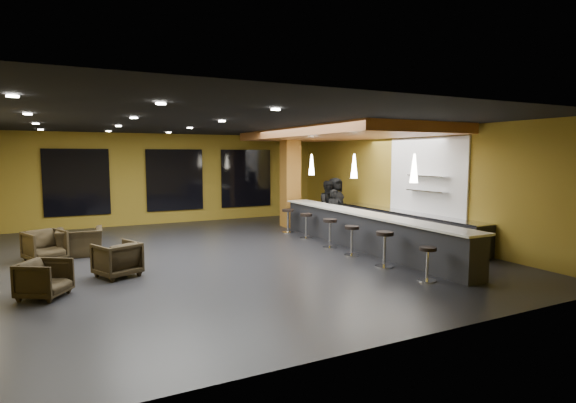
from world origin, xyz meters
name	(u,v)px	position (x,y,z in m)	size (l,w,h in m)	color
floor	(230,256)	(0.00, 0.00, -0.05)	(12.00, 13.00, 0.10)	black
ceiling	(228,121)	(0.00, 0.00, 3.55)	(12.00, 13.00, 0.10)	black
wall_back	(174,179)	(0.00, 6.55, 1.75)	(12.00, 0.10, 3.50)	olive
wall_front	(389,223)	(0.00, -6.55, 1.75)	(12.00, 0.10, 3.50)	olive
wall_right	(406,183)	(6.05, 0.00, 1.75)	(0.10, 13.00, 3.50)	olive
wood_soffit	(337,134)	(4.00, 1.00, 3.36)	(3.60, 8.00, 0.28)	#A35E2F
window_left	(77,182)	(-3.50, 6.44, 1.70)	(2.20, 0.06, 2.40)	black
window_center	(175,180)	(0.00, 6.44, 1.70)	(2.20, 0.06, 2.40)	black
window_right	(246,178)	(3.00, 6.44, 1.70)	(2.20, 0.06, 2.40)	black
tile_backsplash	(426,177)	(5.96, -1.00, 2.00)	(0.06, 3.20, 2.40)	white
bar_counter	(363,232)	(3.65, -1.00, 0.50)	(0.60, 8.00, 1.00)	black
bar_top	(364,213)	(3.65, -1.00, 1.02)	(0.78, 8.10, 0.05)	silver
prep_counter	(406,227)	(5.65, -0.50, 0.43)	(0.70, 6.00, 0.86)	black
prep_top	(406,212)	(5.65, -0.50, 0.89)	(0.72, 6.00, 0.03)	silver
wall_shelf_lower	(427,191)	(5.82, -1.20, 1.60)	(0.30, 1.50, 0.03)	silver
wall_shelf_upper	(428,176)	(5.82, -1.20, 2.05)	(0.30, 1.50, 0.03)	silver
column	(290,180)	(3.65, 3.60, 1.75)	(0.60, 0.60, 3.50)	#8F5C20
pendant_0	(414,168)	(3.65, -3.00, 2.35)	(0.20, 0.20, 0.70)	white
pendant_1	(354,166)	(3.65, -0.50, 2.35)	(0.20, 0.20, 0.70)	white
pendant_2	(312,165)	(3.65, 2.00, 2.35)	(0.20, 0.20, 0.70)	white
staff_a	(334,212)	(4.15, 1.32, 0.76)	(0.56, 0.37, 1.53)	black
staff_b	(329,205)	(4.49, 2.22, 0.88)	(0.86, 0.67, 1.77)	black
staff_c	(335,203)	(4.87, 2.40, 0.93)	(0.91, 0.59, 1.86)	black
armchair_a	(44,279)	(-4.33, -1.95, 0.35)	(0.76, 0.78, 0.71)	black
armchair_b	(117,259)	(-2.95, -0.98, 0.38)	(0.82, 0.85, 0.77)	black
armchair_c	(45,246)	(-4.42, 1.37, 0.39)	(0.84, 0.86, 0.79)	black
armchair_d	(80,242)	(-3.61, 1.68, 0.36)	(1.12, 0.98, 0.73)	black
bar_stool_0	(428,259)	(2.88, -4.33, 0.47)	(0.37, 0.37, 0.74)	silver
bar_stool_1	(385,244)	(2.84, -2.95, 0.55)	(0.44, 0.44, 0.86)	silver
bar_stool_2	(352,237)	(2.85, -1.59, 0.51)	(0.41, 0.41, 0.80)	silver
bar_stool_3	(330,229)	(2.88, -0.45, 0.54)	(0.43, 0.43, 0.84)	silver
bar_stool_4	(306,223)	(2.98, 1.15, 0.52)	(0.41, 0.41, 0.81)	silver
bar_stool_5	(288,218)	(2.92, 2.34, 0.53)	(0.42, 0.42, 0.82)	silver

